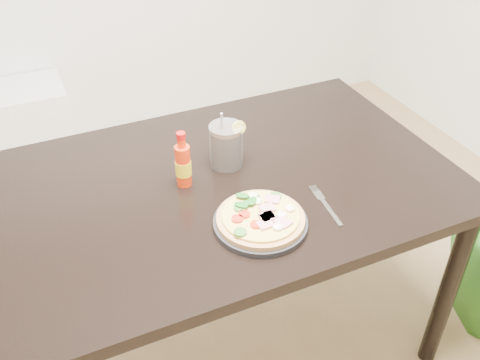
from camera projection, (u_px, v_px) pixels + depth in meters
name	position (u px, v px, depth m)	size (l,w,h in m)	color
dining_table	(224.00, 201.00, 1.67)	(1.40, 0.90, 0.75)	black
plate	(260.00, 223.00, 1.45)	(0.26, 0.26, 0.02)	black
pizza	(261.00, 217.00, 1.44)	(0.24, 0.24, 0.03)	tan
hot_sauce_bottle	(183.00, 164.00, 1.56)	(0.05, 0.05, 0.18)	red
cola_cup	(226.00, 146.00, 1.65)	(0.11, 0.11, 0.20)	black
fork	(325.00, 204.00, 1.52)	(0.04, 0.19, 0.00)	silver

